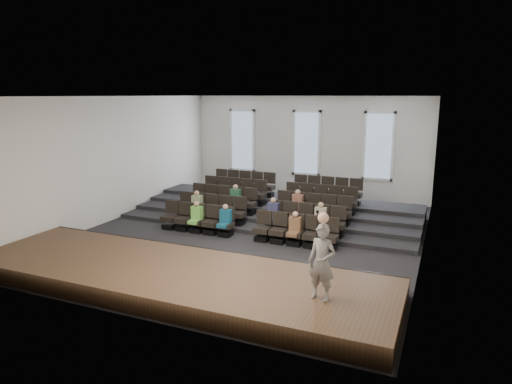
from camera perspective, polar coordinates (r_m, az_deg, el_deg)
ground at (r=16.98m, az=-0.73°, el=-5.24°), size 14.00×14.00×0.00m
ceiling at (r=16.21m, az=-0.77°, el=11.92°), size 12.00×14.00×0.02m
wall_back at (r=22.95m, az=6.36°, el=5.62°), size 12.00×0.04×5.00m
wall_front at (r=10.50m, az=-16.39°, el=-2.51°), size 12.00×0.04×5.00m
wall_left at (r=19.60m, az=-17.12°, el=4.06°), size 0.04×14.00×5.00m
wall_right at (r=15.06m, az=20.72°, el=1.52°), size 0.04×14.00×5.00m
stage at (r=12.67m, az=-10.21°, el=-10.42°), size 11.80×3.60×0.50m
stage_lip at (r=14.07m, az=-6.25°, el=-7.96°), size 11.80×0.06×0.52m
risers at (r=19.76m, az=2.98°, el=-2.17°), size 11.80×4.80×0.60m
seating_rows at (r=18.16m, az=1.23°, el=-1.86°), size 6.80×4.70×1.67m
windows at (r=22.86m, az=6.33°, el=6.10°), size 8.44×0.10×3.24m
audience at (r=17.04m, az=-0.30°, el=-2.34°), size 5.45×2.64×1.10m
speaker at (r=10.43m, az=8.23°, el=-8.69°), size 0.71×0.53×1.76m
mic_stand at (r=11.88m, az=7.53°, el=-7.92°), size 0.29×0.29×1.72m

